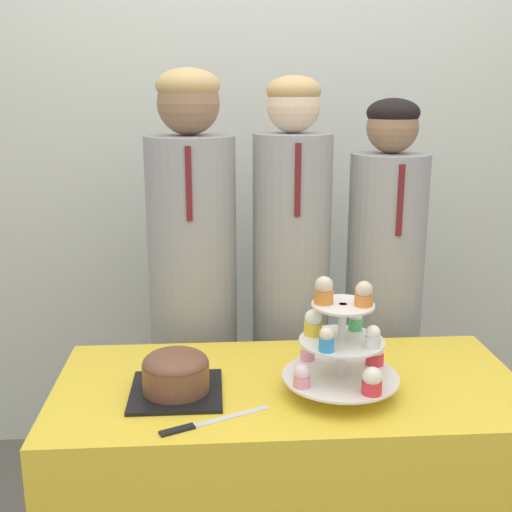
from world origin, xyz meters
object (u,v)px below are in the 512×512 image
cupcake_stand (342,344)px  student_1 (290,320)px  student_0 (194,320)px  round_cake (176,373)px  student_2 (382,328)px  cake_knife (197,425)px

cupcake_stand → student_1: bearing=95.3°
student_0 → student_1: 0.32m
round_cake → student_2: 0.87m
round_cake → cupcake_stand: size_ratio=0.75×
student_1 → student_2: size_ratio=1.05×
cake_knife → cupcake_stand: bearing=-2.9°
cake_knife → student_0: size_ratio=0.16×
student_0 → student_2: size_ratio=1.06×
student_2 → cupcake_stand: bearing=-114.2°
cake_knife → student_0: student_0 is taller
student_2 → student_0: bearing=180.0°
cupcake_stand → student_0: (-0.38, 0.58, -0.14)m
student_1 → student_0: bearing=180.0°
cake_knife → student_1: (0.30, 0.72, -0.02)m
round_cake → student_0: (0.03, 0.55, -0.07)m
student_1 → cupcake_stand: bearing=-84.7°
cupcake_stand → cake_knife: bearing=-158.5°
round_cake → student_1: size_ratio=0.15×
round_cake → cupcake_stand: (0.41, -0.03, 0.08)m
cake_knife → student_0: bearing=67.7°
student_0 → student_1: bearing=-0.0°
round_cake → student_0: 0.56m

